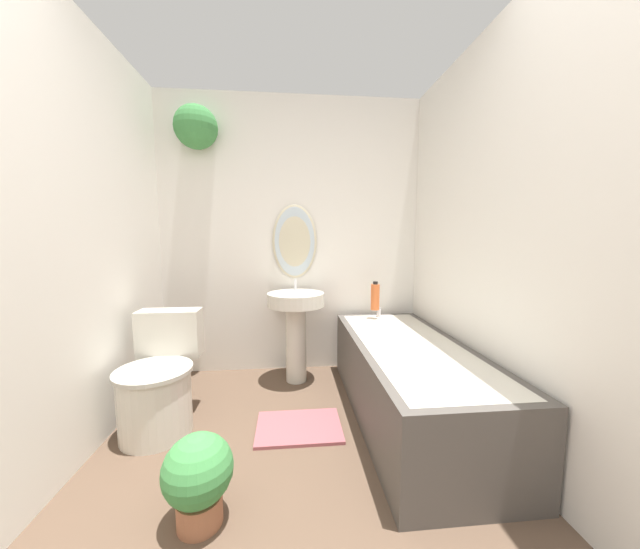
# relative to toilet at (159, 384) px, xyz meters

# --- Properties ---
(wall_back) EXTENTS (2.36, 0.34, 2.40)m
(wall_back) POSITION_rel_toilet_xyz_m (0.76, 0.88, 1.00)
(wall_back) COLOR silver
(wall_back) RESTS_ON ground_plane
(wall_left) EXTENTS (0.06, 2.56, 2.40)m
(wall_left) POSITION_rel_toilet_xyz_m (-0.31, -0.35, 0.91)
(wall_left) COLOR silver
(wall_left) RESTS_ON ground_plane
(wall_right) EXTENTS (0.06, 2.56, 2.40)m
(wall_right) POSITION_rel_toilet_xyz_m (1.99, -0.35, 0.91)
(wall_right) COLOR silver
(wall_right) RESTS_ON ground_plane
(toilet) EXTENTS (0.44, 0.59, 0.70)m
(toilet) POSITION_rel_toilet_xyz_m (0.00, 0.00, 0.00)
(toilet) COLOR beige
(toilet) RESTS_ON ground_plane
(pedestal_sink) EXTENTS (0.46, 0.46, 0.84)m
(pedestal_sink) POSITION_rel_toilet_xyz_m (0.86, 0.60, 0.24)
(pedestal_sink) COLOR beige
(pedestal_sink) RESTS_ON ground_plane
(bathtub) EXTENTS (0.70, 1.67, 0.58)m
(bathtub) POSITION_rel_toilet_xyz_m (1.59, -0.02, -0.02)
(bathtub) COLOR #4C4742
(bathtub) RESTS_ON ground_plane
(shampoo_bottle) EXTENTS (0.07, 0.07, 0.24)m
(shampoo_bottle) POSITION_rel_toilet_xyz_m (1.54, 0.65, 0.40)
(shampoo_bottle) COLOR #DB6633
(shampoo_bottle) RESTS_ON bathtub
(potted_plant) EXTENTS (0.29, 0.29, 0.39)m
(potted_plant) POSITION_rel_toilet_xyz_m (0.43, -0.73, -0.07)
(potted_plant) COLOR #9E6042
(potted_plant) RESTS_ON ground_plane
(bath_mat) EXTENTS (0.53, 0.37, 0.02)m
(bath_mat) POSITION_rel_toilet_xyz_m (0.86, -0.10, -0.28)
(bath_mat) COLOR #934C51
(bath_mat) RESTS_ON ground_plane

